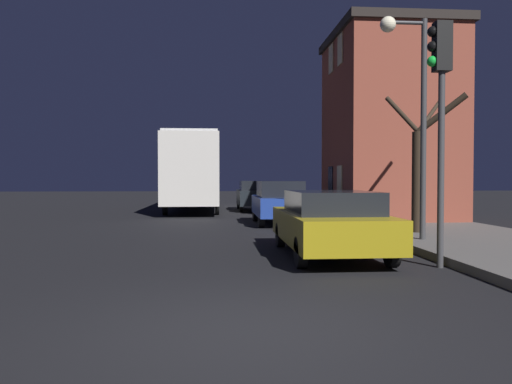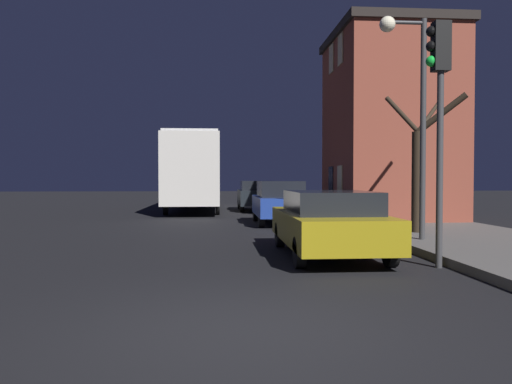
# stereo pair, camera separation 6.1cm
# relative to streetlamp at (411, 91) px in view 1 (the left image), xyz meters

# --- Properties ---
(ground_plane) EXTENTS (120.00, 120.00, 0.00)m
(ground_plane) POSITION_rel_streetlamp_xyz_m (-4.34, -6.33, -3.76)
(ground_plane) COLOR black
(brick_building) EXTENTS (4.36, 5.15, 7.05)m
(brick_building) POSITION_rel_streetlamp_xyz_m (1.87, 6.83, -0.05)
(brick_building) COLOR brown
(brick_building) RESTS_ON sidewalk
(streetlamp) EXTENTS (1.16, 0.38, 5.36)m
(streetlamp) POSITION_rel_streetlamp_xyz_m (0.00, 0.00, 0.00)
(streetlamp) COLOR #38383A
(streetlamp) RESTS_ON sidewalk
(traffic_light) EXTENTS (0.43, 0.24, 4.51)m
(traffic_light) POSITION_rel_streetlamp_xyz_m (-0.60, -2.85, -0.53)
(traffic_light) COLOR #38383A
(traffic_light) RESTS_ON ground
(bare_tree) EXTENTS (1.79, 1.82, 3.86)m
(bare_tree) POSITION_rel_streetlamp_xyz_m (0.92, 1.61, -1.75)
(bare_tree) COLOR #2D2319
(bare_tree) RESTS_ON sidewalk
(bus) EXTENTS (2.54, 11.00, 3.76)m
(bus) POSITION_rel_streetlamp_xyz_m (-5.81, 14.60, -1.53)
(bus) COLOR beige
(bus) RESTS_ON ground
(car_near_lane) EXTENTS (1.90, 4.45, 1.39)m
(car_near_lane) POSITION_rel_streetlamp_xyz_m (-2.29, -1.30, -3.03)
(car_near_lane) COLOR olive
(car_near_lane) RESTS_ON ground
(car_mid_lane) EXTENTS (1.72, 3.91, 1.56)m
(car_mid_lane) POSITION_rel_streetlamp_xyz_m (-2.40, 6.20, -2.95)
(car_mid_lane) COLOR navy
(car_mid_lane) RESTS_ON ground
(car_far_lane) EXTENTS (1.87, 4.00, 1.53)m
(car_far_lane) POSITION_rel_streetlamp_xyz_m (-2.62, 13.88, -2.96)
(car_far_lane) COLOR black
(car_far_lane) RESTS_ON ground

